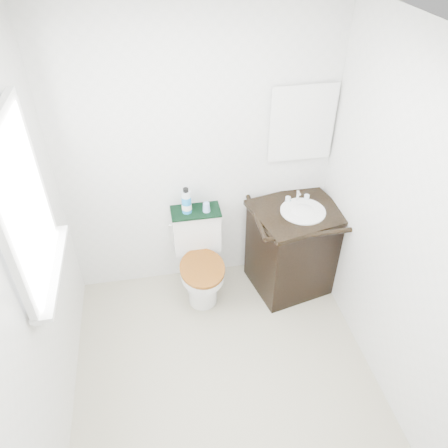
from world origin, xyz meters
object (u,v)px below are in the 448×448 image
object	(u,v)px
mouthwash_bottle	(186,201)
toilet	(199,260)
vanity	(294,246)
trash_bin	(208,270)
cup	(206,207)

from	to	relation	value
mouthwash_bottle	toilet	bearing A→B (deg)	-58.58
vanity	mouthwash_bottle	xyz separation A→B (m)	(-0.89, 0.18, 0.46)
trash_bin	mouthwash_bottle	world-z (taller)	mouthwash_bottle
vanity	toilet	bearing A→B (deg)	175.42
vanity	trash_bin	distance (m)	0.80
trash_bin	toilet	bearing A→B (deg)	-140.28
mouthwash_bottle	vanity	bearing A→B (deg)	-11.51
toilet	cup	bearing A→B (deg)	47.78
vanity	trash_bin	bearing A→B (deg)	170.12
toilet	mouthwash_bottle	size ratio (longest dim) A/B	3.41
vanity	mouthwash_bottle	bearing A→B (deg)	168.49
trash_bin	mouthwash_bottle	xyz separation A→B (m)	(-0.15, 0.05, 0.74)
cup	toilet	bearing A→B (deg)	-132.22
vanity	cup	xyz separation A→B (m)	(-0.73, 0.16, 0.40)
trash_bin	vanity	bearing A→B (deg)	-9.88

